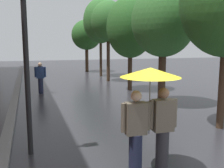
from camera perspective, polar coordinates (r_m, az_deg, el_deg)
name	(u,v)px	position (r m, az deg, el deg)	size (l,w,h in m)	color
kerb_strip	(16,93)	(14.04, -20.65, -1.99)	(0.30, 36.00, 0.12)	slate
street_tree_1	(163,21)	(11.01, 11.45, 13.60)	(2.66, 2.66, 5.02)	#473323
street_tree_2	(130,27)	(14.35, 4.14, 12.52)	(2.64, 2.64, 5.19)	#473323
street_tree_3	(108,21)	(18.01, -0.86, 13.84)	(2.36, 2.36, 5.56)	#473323
street_tree_4	(101,21)	(20.94, -2.57, 13.87)	(2.78, 2.78, 6.20)	#473323
street_tree_5	(87,35)	(24.64, -5.73, 10.85)	(2.82, 2.82, 4.91)	#473323
couple_under_umbrella	(150,103)	(4.96, 8.48, -4.30)	(1.16, 1.16, 2.10)	#1E233D
street_lamp_post	(26,53)	(5.97, -18.72, 6.55)	(0.24, 0.24, 3.99)	black
pedestrian_walking_midground	(40,77)	(13.90, -15.72, 1.53)	(0.59, 0.36, 1.63)	#1E233D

